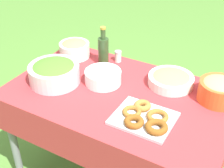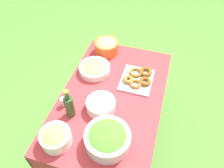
% 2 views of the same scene
% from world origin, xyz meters
% --- Properties ---
extents(picnic_table, '(1.33, 0.83, 0.78)m').
position_xyz_m(picnic_table, '(0.00, 0.00, 0.67)').
color(picnic_table, '#B73338').
rests_on(picnic_table, ground_plane).
extents(salad_bowl, '(0.31, 0.31, 0.14)m').
position_xyz_m(salad_bowl, '(0.41, 0.09, 0.85)').
color(salad_bowl, silver).
rests_on(salad_bowl, picnic_table).
extents(pasta_bowl, '(0.23, 0.23, 0.14)m').
position_xyz_m(pasta_bowl, '(-0.52, -0.21, 0.85)').
color(pasta_bowl, '#E05B28').
rests_on(pasta_bowl, picnic_table).
extents(donut_platter, '(0.33, 0.27, 0.05)m').
position_xyz_m(donut_platter, '(-0.24, 0.17, 0.80)').
color(donut_platter, silver).
rests_on(donut_platter, picnic_table).
extents(plate_stack, '(0.23, 0.23, 0.08)m').
position_xyz_m(plate_stack, '(0.14, -0.05, 0.82)').
color(plate_stack, white).
rests_on(plate_stack, picnic_table).
extents(olive_oil_bottle, '(0.07, 0.07, 0.28)m').
position_xyz_m(olive_oil_bottle, '(0.26, -0.25, 0.89)').
color(olive_oil_bottle, '#2D4723').
rests_on(olive_oil_bottle, picnic_table).
extents(bread_bowl, '(0.28, 0.28, 0.08)m').
position_xyz_m(bread_bowl, '(-0.23, -0.23, 0.82)').
color(bread_bowl, white).
rests_on(bread_bowl, picnic_table).
extents(fruit_bowl, '(0.21, 0.21, 0.12)m').
position_xyz_m(fruit_bowl, '(0.50, -0.25, 0.84)').
color(fruit_bowl, white).
rests_on(fruit_bowl, picnic_table).
extents(salt_shaker, '(0.05, 0.05, 0.08)m').
position_xyz_m(salt_shaker, '(0.20, -0.34, 0.82)').
color(salt_shaker, white).
rests_on(salt_shaker, picnic_table).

